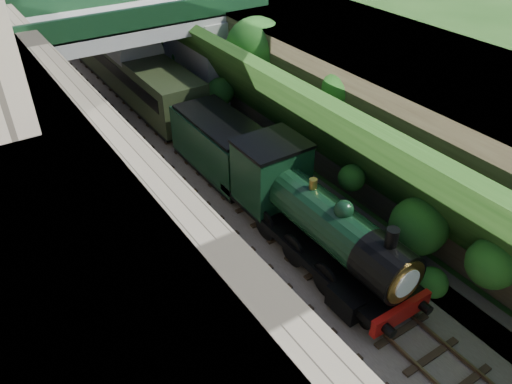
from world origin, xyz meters
The scene contains 12 objects.
trackbed centered at (0.00, 20.00, 0.10)m, with size 10.00×90.00×0.20m, color #473F38.
retaining_wall centered at (-5.50, 20.00, 3.50)m, with size 1.00×90.00×7.00m, color #756B56.
street_plateau_right centered at (9.50, 20.00, 3.12)m, with size 8.00×90.00×6.25m, color #262628.
embankment_slope centered at (4.91, 17.40, 2.62)m, with size 4.67×90.00×6.38m.
track_left centered at (-2.00, 20.00, 0.25)m, with size 2.50×90.00×0.20m.
track_right centered at (1.20, 20.00, 0.25)m, with size 2.50×90.00×0.20m.
road_bridge centered at (0.94, 24.00, 4.08)m, with size 16.00×6.40×7.25m.
tree centered at (5.91, 18.39, 4.65)m, with size 3.60×3.80×6.60m.
locomotive centered at (1.20, 7.14, 1.89)m, with size 3.10×10.22×3.83m.
tender centered at (1.20, 14.50, 1.62)m, with size 2.70×6.00×3.05m.
coach_front centered at (1.20, 27.10, 2.05)m, with size 2.90×18.00×3.70m.
coach_middle centered at (1.20, 45.90, 2.05)m, with size 2.90×18.00×3.70m.
Camera 1 is at (-9.47, -4.84, 14.25)m, focal length 35.00 mm.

